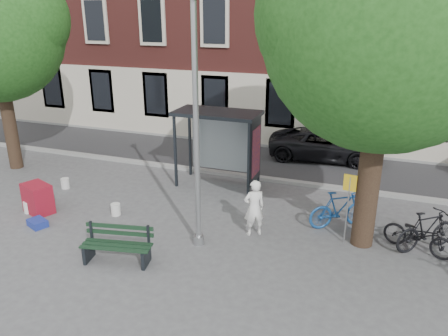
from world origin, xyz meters
TOP-DOWN VIEW (x-y plane):
  - ground at (0.00, 0.00)m, footprint 90.00×90.00m
  - road at (0.00, 7.00)m, footprint 40.00×4.00m
  - curb_near at (0.00, 5.00)m, footprint 40.00×0.25m
  - curb_far at (0.00, 9.00)m, footprint 40.00×0.25m
  - lamppost at (0.00, 0.00)m, footprint 0.28×0.35m
  - tree_right at (4.01, 1.38)m, footprint 5.76×5.60m
  - bus_shelter at (-0.61, 4.11)m, footprint 2.85×1.45m
  - painter at (1.20, 1.00)m, footprint 0.69×0.64m
  - bench at (-1.51, -1.43)m, footprint 1.77×0.87m
  - bike_a at (5.34, 1.57)m, footprint 1.86×1.20m
  - bike_b at (3.32, 2.25)m, footprint 1.79×1.45m
  - bike_d at (5.52, 1.73)m, footprint 1.72×1.54m
  - car_dark at (2.09, 8.15)m, footprint 4.65×2.45m
  - red_stand at (-5.29, 0.10)m, footprint 1.06×0.89m
  - blue_crate at (-4.68, -0.66)m, footprint 0.66×0.58m
  - bucket_a at (-3.00, 0.73)m, footprint 0.31×0.31m
  - bucket_b at (-5.57, -0.03)m, footprint 0.36×0.36m
  - bucket_c at (-5.80, 1.91)m, footprint 0.34×0.34m
  - notice_sign at (3.57, 1.38)m, footprint 0.33×0.09m

SIDE VIEW (x-z plane):
  - ground at x=0.00m, z-range 0.00..0.00m
  - road at x=0.00m, z-range 0.00..0.01m
  - curb_near at x=0.00m, z-range 0.00..0.12m
  - curb_far at x=0.00m, z-range 0.00..0.12m
  - blue_crate at x=-4.68m, z-range 0.00..0.20m
  - bucket_a at x=-3.00m, z-range 0.00..0.36m
  - bucket_b at x=-5.57m, z-range 0.00..0.36m
  - bucket_c at x=-5.80m, z-range 0.00..0.36m
  - bench at x=-1.51m, z-range -0.04..0.84m
  - red_stand at x=-5.29m, z-range 0.00..0.90m
  - bike_a at x=5.34m, z-range 0.00..0.92m
  - bike_d at x=5.52m, z-range 0.00..1.09m
  - bike_b at x=3.32m, z-range 0.00..1.09m
  - car_dark at x=2.09m, z-range 0.00..1.25m
  - painter at x=1.20m, z-range 0.00..1.58m
  - notice_sign at x=3.57m, z-range 0.43..2.34m
  - bus_shelter at x=-0.61m, z-range 0.61..3.23m
  - lamppost at x=0.00m, z-range -0.27..5.84m
  - tree_right at x=4.01m, z-range 1.52..9.72m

